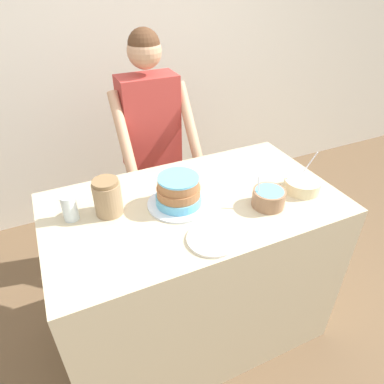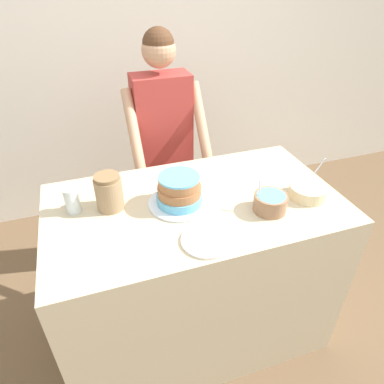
{
  "view_description": "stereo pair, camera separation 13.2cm",
  "coord_description": "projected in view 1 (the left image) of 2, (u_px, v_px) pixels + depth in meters",
  "views": [
    {
      "loc": [
        -0.56,
        -0.8,
        1.91
      ],
      "look_at": [
        -0.03,
        0.36,
        1.05
      ],
      "focal_mm": 32.0,
      "sensor_mm": 36.0,
      "label": 1
    },
    {
      "loc": [
        -0.44,
        -0.85,
        1.91
      ],
      "look_at": [
        -0.03,
        0.36,
        1.05
      ],
      "focal_mm": 32.0,
      "sensor_mm": 36.0,
      "label": 2
    }
  ],
  "objects": [
    {
      "name": "person_baker",
      "position": [
        151.0,
        135.0,
        2.17
      ],
      "size": [
        0.48,
        0.44,
        1.62
      ],
      "color": "#2D2D38",
      "rests_on": "ground_plane"
    },
    {
      "name": "frosting_bowl_white",
      "position": [
        302.0,
        184.0,
        1.69
      ],
      "size": [
        0.18,
        0.18,
        0.19
      ],
      "color": "beige",
      "rests_on": "counter"
    },
    {
      "name": "frosting_bowl_blue",
      "position": [
        269.0,
        197.0,
        1.58
      ],
      "size": [
        0.15,
        0.15,
        0.15
      ],
      "color": "#936B4C",
      "rests_on": "counter"
    },
    {
      "name": "ceramic_plate",
      "position": [
        213.0,
        239.0,
        1.4
      ],
      "size": [
        0.21,
        0.21,
        0.01
      ],
      "color": "white",
      "rests_on": "counter"
    },
    {
      "name": "wall_back",
      "position": [
        109.0,
        58.0,
        2.59
      ],
      "size": [
        10.0,
        0.05,
        2.6
      ],
      "color": "silver",
      "rests_on": "ground_plane"
    },
    {
      "name": "cake",
      "position": [
        179.0,
        193.0,
        1.58
      ],
      "size": [
        0.3,
        0.3,
        0.15
      ],
      "color": "silver",
      "rests_on": "counter"
    },
    {
      "name": "counter",
      "position": [
        194.0,
        272.0,
        1.9
      ],
      "size": [
        1.4,
        0.79,
        0.96
      ],
      "color": "#C6B793",
      "rests_on": "ground_plane"
    },
    {
      "name": "drinking_glass",
      "position": [
        70.0,
        208.0,
        1.49
      ],
      "size": [
        0.07,
        0.07,
        0.12
      ],
      "color": "silver",
      "rests_on": "counter"
    },
    {
      "name": "ground_plane",
      "position": [
        224.0,
        382.0,
        1.87
      ],
      "size": [
        14.0,
        14.0,
        0.0
      ],
      "primitive_type": "plane",
      "color": "brown"
    },
    {
      "name": "stoneware_jar",
      "position": [
        108.0,
        197.0,
        1.51
      ],
      "size": [
        0.12,
        0.12,
        0.17
      ],
      "color": "#9E7F5B",
      "rests_on": "counter"
    }
  ]
}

